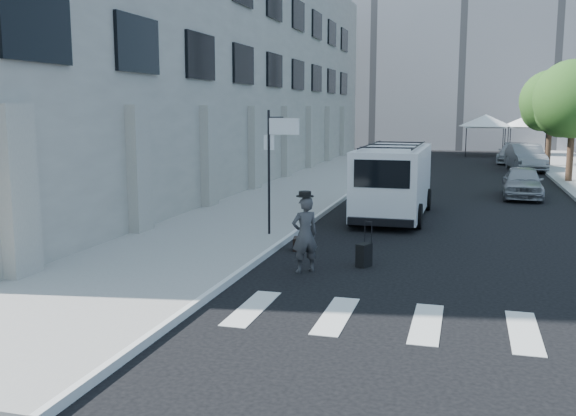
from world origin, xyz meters
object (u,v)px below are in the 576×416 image
Objects in this scene: suitcase at (364,255)px; parked_car_a at (522,182)px; parked_car_b at (526,158)px; businessman at (305,235)px; briefcase at (296,244)px; parked_car_c at (513,153)px; cargo_van at (394,181)px.

suitcase is 0.27× the size of parked_car_a.
suitcase is 0.22× the size of parked_car_b.
briefcase is (-0.78, 2.14, -0.70)m from businessman.
parked_car_b is 1.03× the size of parked_car_c.
parked_car_c is (5.35, 23.74, -0.56)m from cargo_van.
briefcase is 0.07× the size of cargo_van.
parked_car_a is 17.68m from parked_car_c.
suitcase is at bearing -109.05° from parked_car_b.
parked_car_c is at bearing -139.89° from businessman.
suitcase is at bearing -106.77° from parked_car_a.
cargo_van reaches higher than suitcase.
parked_car_b reaches higher than parked_car_a.
businessman is 2.38m from briefcase.
briefcase is at bearing -106.60° from cargo_van.
parked_car_c is at bearing 103.67° from suitcase.
suitcase is at bearing -42.23° from briefcase.
businessman is 1.64× the size of suitcase.
businessman reaches higher than briefcase.
parked_car_a is 0.82× the size of parked_car_b.
businessman is at bearing -79.89° from briefcase.
briefcase is at bearing -114.06° from parked_car_b.
businessman is at bearing -110.06° from parked_car_a.
parked_car_c is (7.22, 29.76, 0.50)m from briefcase.
cargo_van is (1.87, 6.02, 1.06)m from briefcase.
suitcase is 26.25m from parked_car_b.
businessman is 0.27× the size of cargo_van.
parked_car_a reaches higher than suitcase.
suitcase is (2.00, -1.27, 0.11)m from briefcase.
businessman reaches higher than suitcase.
parked_car_a is 12.34m from parked_car_b.
parked_car_c is (6.44, 31.89, -0.20)m from businessman.
briefcase is 0.09× the size of parked_car_b.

